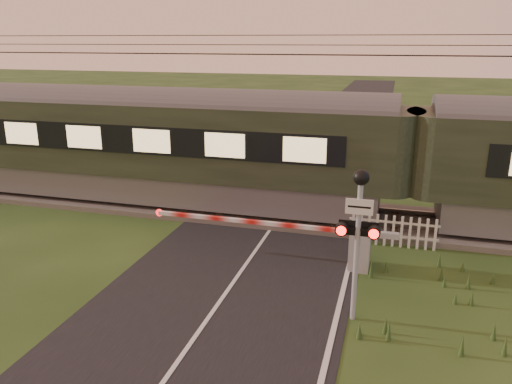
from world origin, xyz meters
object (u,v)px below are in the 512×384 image
(crossing_signal, at_px, (359,219))
(picket_fence, at_px, (393,231))
(boom_gate, at_px, (347,245))
(train, at_px, (412,159))

(crossing_signal, distance_m, picket_fence, 4.89)
(boom_gate, bearing_deg, train, 66.14)
(boom_gate, relative_size, crossing_signal, 2.05)
(crossing_signal, xyz_separation_m, picket_fence, (0.77, 4.46, -1.87))
(train, bearing_deg, picket_fence, -102.24)
(train, relative_size, picket_fence, 16.46)
(picket_fence, bearing_deg, boom_gate, -124.53)
(crossing_signal, height_order, picket_fence, crossing_signal)
(train, distance_m, boom_gate, 4.31)
(picket_fence, bearing_deg, crossing_signal, -99.76)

